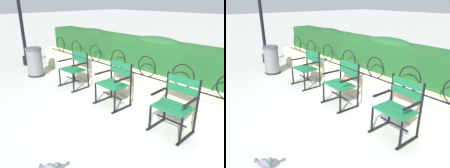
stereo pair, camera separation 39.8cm
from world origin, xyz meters
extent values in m
plane|color=#ADADA8|center=(0.00, 0.00, 0.00)|extent=(60.00, 60.00, 0.00)
cube|color=beige|center=(0.00, 0.94, 0.25)|extent=(7.27, 0.35, 0.51)
cube|color=beige|center=(0.00, 0.94, 0.53)|extent=(7.27, 0.41, 0.05)
cylinder|color=black|center=(0.00, 0.86, 0.57)|extent=(6.73, 0.02, 0.02)
torus|color=black|center=(-2.89, 0.86, 0.77)|extent=(0.42, 0.02, 0.42)
torus|color=black|center=(-2.12, 0.86, 0.77)|extent=(0.42, 0.02, 0.42)
torus|color=black|center=(-1.35, 0.86, 0.77)|extent=(0.42, 0.02, 0.42)
torus|color=black|center=(-0.57, 0.86, 0.77)|extent=(0.42, 0.02, 0.42)
torus|color=black|center=(0.20, 0.86, 0.77)|extent=(0.42, 0.02, 0.42)
torus|color=black|center=(0.97, 0.86, 0.77)|extent=(0.42, 0.02, 0.42)
cube|color=#1E5123|center=(0.00, 1.40, 0.86)|extent=(7.13, 0.58, 0.62)
ellipsoid|color=#1C4722|center=(-2.09, 1.40, 1.17)|extent=(0.89, 0.52, 0.13)
ellipsoid|color=#1D4B25|center=(0.04, 1.40, 1.17)|extent=(1.04, 0.52, 0.18)
cube|color=#19663D|center=(-1.52, 0.16, 0.44)|extent=(0.55, 0.14, 0.03)
cube|color=#19663D|center=(-1.53, 0.30, 0.44)|extent=(0.55, 0.14, 0.03)
cube|color=#19663D|center=(-1.53, 0.43, 0.44)|extent=(0.55, 0.14, 0.03)
cube|color=#19663D|center=(-1.53, 0.54, 0.76)|extent=(0.55, 0.04, 0.11)
cube|color=#19663D|center=(-1.53, 0.54, 0.64)|extent=(0.55, 0.04, 0.11)
cylinder|color=black|center=(-1.26, 0.54, 0.42)|extent=(0.04, 0.04, 0.84)
cylinder|color=black|center=(-1.25, 0.11, 0.22)|extent=(0.04, 0.04, 0.44)
cube|color=black|center=(-1.25, 0.30, 0.01)|extent=(0.05, 0.52, 0.02)
cube|color=black|center=(-1.25, 0.30, 0.62)|extent=(0.04, 0.40, 0.03)
cylinder|color=black|center=(-1.81, 0.53, 0.42)|extent=(0.04, 0.04, 0.84)
cylinder|color=black|center=(-1.80, 0.10, 0.22)|extent=(0.04, 0.04, 0.44)
cube|color=black|center=(-1.80, 0.29, 0.01)|extent=(0.05, 0.52, 0.02)
cube|color=black|center=(-1.80, 0.29, 0.62)|extent=(0.04, 0.40, 0.03)
cylinder|color=black|center=(-1.53, 0.30, 0.20)|extent=(0.52, 0.04, 0.03)
cube|color=#19663D|center=(-0.19, 0.15, 0.44)|extent=(0.56, 0.14, 0.03)
cube|color=#19663D|center=(-0.18, 0.29, 0.44)|extent=(0.56, 0.14, 0.03)
cube|color=#19663D|center=(-0.18, 0.43, 0.44)|extent=(0.56, 0.14, 0.03)
cube|color=#19663D|center=(-0.18, 0.53, 0.79)|extent=(0.56, 0.05, 0.11)
cube|color=#19663D|center=(-0.18, 0.53, 0.65)|extent=(0.56, 0.05, 0.11)
cylinder|color=black|center=(0.10, 0.52, 0.43)|extent=(0.04, 0.04, 0.87)
cylinder|color=black|center=(0.09, 0.09, 0.22)|extent=(0.04, 0.04, 0.44)
cube|color=black|center=(0.10, 0.28, 0.01)|extent=(0.06, 0.52, 0.02)
cube|color=black|center=(0.10, 0.28, 0.62)|extent=(0.05, 0.40, 0.03)
cylinder|color=black|center=(-0.46, 0.54, 0.43)|extent=(0.04, 0.04, 0.87)
cylinder|color=black|center=(-0.47, 0.11, 0.22)|extent=(0.04, 0.04, 0.44)
cube|color=black|center=(-0.46, 0.30, 0.01)|extent=(0.06, 0.52, 0.02)
cube|color=black|center=(-0.46, 0.30, 0.62)|extent=(0.05, 0.40, 0.03)
cylinder|color=black|center=(-0.18, 0.29, 0.20)|extent=(0.53, 0.05, 0.03)
cube|color=#19663D|center=(1.15, 0.15, 0.44)|extent=(0.55, 0.13, 0.03)
cube|color=#19663D|center=(1.16, 0.29, 0.44)|extent=(0.55, 0.13, 0.03)
cube|color=#19663D|center=(1.16, 0.43, 0.44)|extent=(0.55, 0.13, 0.03)
cube|color=#19663D|center=(1.16, 0.53, 0.81)|extent=(0.55, 0.03, 0.11)
cube|color=#19663D|center=(1.16, 0.53, 0.67)|extent=(0.55, 0.03, 0.11)
cylinder|color=black|center=(1.43, 0.53, 0.45)|extent=(0.04, 0.04, 0.90)
cylinder|color=black|center=(1.43, 0.10, 0.22)|extent=(0.04, 0.04, 0.44)
cube|color=black|center=(1.43, 0.29, 0.01)|extent=(0.04, 0.52, 0.02)
cube|color=black|center=(1.43, 0.29, 0.62)|extent=(0.04, 0.40, 0.03)
cylinder|color=black|center=(0.88, 0.53, 0.45)|extent=(0.04, 0.04, 0.90)
cylinder|color=black|center=(0.88, 0.10, 0.22)|extent=(0.04, 0.04, 0.44)
cube|color=black|center=(0.88, 0.29, 0.01)|extent=(0.04, 0.52, 0.02)
cube|color=black|center=(0.88, 0.29, 0.62)|extent=(0.04, 0.40, 0.03)
cylinder|color=black|center=(1.16, 0.29, 0.20)|extent=(0.52, 0.03, 0.03)
cylinder|color=#2D6B56|center=(0.72, -1.54, 0.14)|extent=(0.07, 0.07, 0.06)
sphere|color=#55555D|center=(0.74, -1.53, 0.20)|extent=(0.06, 0.06, 0.06)
cone|color=black|center=(0.77, -1.51, 0.19)|extent=(0.03, 0.02, 0.01)
cone|color=#4A4A52|center=(0.56, -1.62, 0.10)|extent=(0.10, 0.09, 0.06)
ellipsoid|color=#5B5B63|center=(0.63, -1.53, 0.11)|extent=(0.14, 0.08, 0.07)
cylinder|color=slate|center=(-2.94, 0.05, 0.36)|extent=(0.40, 0.40, 0.72)
cylinder|color=#47474A|center=(-2.94, 0.05, 0.75)|extent=(0.42, 0.42, 0.06)
torus|color=black|center=(-2.94, 0.05, 0.03)|extent=(0.44, 0.44, 0.04)
cylinder|color=black|center=(-4.17, 0.34, 1.76)|extent=(0.10, 0.10, 3.51)
cylinder|color=black|center=(-4.17, 0.34, 0.14)|extent=(0.24, 0.24, 0.28)
camera|label=1|loc=(2.64, -2.49, 2.01)|focal=35.03mm
camera|label=2|loc=(2.91, -2.19, 2.01)|focal=35.03mm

